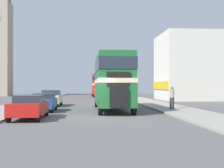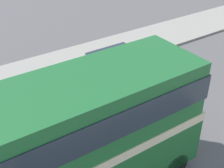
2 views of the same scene
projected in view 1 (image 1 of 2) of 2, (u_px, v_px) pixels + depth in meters
The scene contains 9 objects.
ground_plane at pixel (94, 118), 19.10m from camera, with size 120.00×120.00×0.00m, color #565454.
sidewalk_right at pixel (201, 116), 19.65m from camera, with size 3.50×120.00×0.12m.
double_decker_bus at pixel (112, 79), 24.94m from camera, with size 2.54×10.23×4.29m.
bus_distant at pixel (99, 83), 57.96m from camera, with size 2.55×9.36×4.09m.
car_parked_near at pixel (29, 106), 18.46m from camera, with size 1.77×4.39×1.41m.
car_parked_mid at pixel (44, 102), 24.06m from camera, with size 1.69×4.03×1.39m.
car_parked_far at pixel (51, 98), 30.42m from camera, with size 1.82×4.59×1.55m.
pedestrian_walking at pixel (172, 96), 25.20m from camera, with size 0.37×0.37×1.82m.
shop_building_block at pixel (224, 67), 44.10m from camera, with size 18.40×8.96×9.18m.
Camera 1 is at (-0.46, -19.14, 1.95)m, focal length 50.00 mm.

